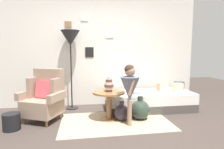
# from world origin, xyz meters

# --- Properties ---
(ground_plane) EXTENTS (12.00, 12.00, 0.00)m
(ground_plane) POSITION_xyz_m (0.00, 0.00, 0.00)
(ground_plane) COLOR #423833
(gallery_wall) EXTENTS (4.80, 0.12, 2.60)m
(gallery_wall) POSITION_xyz_m (-0.00, 1.95, 1.30)
(gallery_wall) COLOR silver
(gallery_wall) RESTS_ON ground
(rug) EXTENTS (1.99, 1.17, 0.01)m
(rug) POSITION_xyz_m (0.17, 0.64, 0.01)
(rug) COLOR tan
(rug) RESTS_ON ground
(armchair) EXTENTS (0.89, 0.81, 0.97)m
(armchair) POSITION_xyz_m (-1.14, 0.99, 0.44)
(armchair) COLOR #9E7042
(armchair) RESTS_ON ground
(daybed) EXTENTS (1.90, 0.81, 0.40)m
(daybed) POSITION_xyz_m (1.05, 1.28, 0.20)
(daybed) COLOR #4C4742
(daybed) RESTS_ON ground
(pillow_head) EXTENTS (0.20, 0.12, 0.20)m
(pillow_head) POSITION_xyz_m (1.82, 1.40, 0.50)
(pillow_head) COLOR #474C56
(pillow_head) RESTS_ON daybed
(pillow_mid) EXTENTS (0.20, 0.12, 0.20)m
(pillow_mid) POSITION_xyz_m (1.68, 1.18, 0.50)
(pillow_mid) COLOR beige
(pillow_mid) RESTS_ON daybed
(pillow_back) EXTENTS (0.19, 0.13, 0.19)m
(pillow_back) POSITION_xyz_m (1.41, 1.36, 0.50)
(pillow_back) COLOR beige
(pillow_back) RESTS_ON daybed
(pillow_extra) EXTENTS (0.19, 0.14, 0.17)m
(pillow_extra) POSITION_xyz_m (1.36, 1.38, 0.48)
(pillow_extra) COLOR tan
(pillow_extra) RESTS_ON daybed
(side_table) EXTENTS (0.61, 0.61, 0.55)m
(side_table) POSITION_xyz_m (0.07, 0.79, 0.40)
(side_table) COLOR olive
(side_table) RESTS_ON ground
(vase_striped) EXTENTS (0.17, 0.17, 0.29)m
(vase_striped) POSITION_xyz_m (0.06, 0.78, 0.67)
(vase_striped) COLOR brown
(vase_striped) RESTS_ON side_table
(floor_lamp) EXTENTS (0.42, 0.42, 1.76)m
(floor_lamp) POSITION_xyz_m (-0.67, 1.64, 1.53)
(floor_lamp) COLOR black
(floor_lamp) RESTS_ON ground
(person_child) EXTENTS (0.34, 0.34, 1.08)m
(person_child) POSITION_xyz_m (0.39, 0.47, 0.68)
(person_child) COLOR #A37A60
(person_child) RESTS_ON ground
(book_on_daybed) EXTENTS (0.24, 0.19, 0.03)m
(book_on_daybed) POSITION_xyz_m (0.68, 1.19, 0.42)
(book_on_daybed) COLOR slate
(book_on_daybed) RESTS_ON daybed
(demijohn_near) EXTENTS (0.30, 0.30, 0.38)m
(demijohn_near) POSITION_xyz_m (0.30, 0.71, 0.15)
(demijohn_near) COLOR #332D38
(demijohn_near) RESTS_ON ground
(demijohn_far) EXTENTS (0.37, 0.37, 0.46)m
(demijohn_far) POSITION_xyz_m (0.66, 0.71, 0.19)
(demijohn_far) COLOR #2D3D33
(demijohn_far) RESTS_ON ground
(magazine_basket) EXTENTS (0.28, 0.28, 0.28)m
(magazine_basket) POSITION_xyz_m (-1.60, 0.58, 0.14)
(magazine_basket) COLOR black
(magazine_basket) RESTS_ON ground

